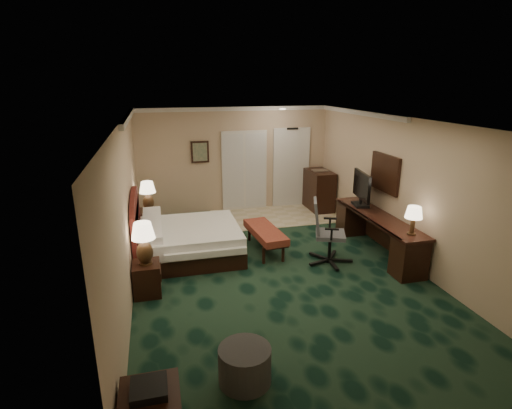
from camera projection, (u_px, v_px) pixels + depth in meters
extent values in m
cube|color=black|center=(275.00, 269.00, 7.35)|extent=(5.00, 7.50, 0.00)
cube|color=white|center=(278.00, 121.00, 6.55)|extent=(5.00, 7.50, 0.00)
cube|color=#D0B095|center=(235.00, 160.00, 10.42)|extent=(5.00, 0.00, 2.70)
cube|color=#D0B095|center=(402.00, 318.00, 3.47)|extent=(5.00, 0.00, 2.70)
cube|color=#D0B095|center=(127.00, 210.00, 6.36)|extent=(0.00, 7.50, 2.70)
cube|color=#D0B095|center=(403.00, 190.00, 7.53)|extent=(0.00, 7.50, 2.70)
cube|color=#C4B589|center=(276.00, 216.00, 10.24)|extent=(3.20, 1.70, 0.01)
cube|color=silver|center=(291.00, 168.00, 10.84)|extent=(1.02, 0.06, 2.18)
cube|color=silver|center=(244.00, 171.00, 10.53)|extent=(1.20, 0.06, 2.10)
cube|color=#43624D|center=(200.00, 152.00, 10.10)|extent=(0.45, 0.06, 0.55)
cube|color=white|center=(385.00, 173.00, 8.02)|extent=(0.05, 0.95, 0.75)
cube|color=white|center=(190.00, 241.00, 7.86)|extent=(1.91, 1.77, 0.60)
cube|color=black|center=(147.00, 279.00, 6.45)|extent=(0.43, 0.49, 0.53)
cube|color=black|center=(149.00, 223.00, 8.92)|extent=(0.46, 0.53, 0.58)
cube|color=maroon|center=(265.00, 239.00, 8.11)|extent=(0.61, 1.43, 0.47)
cylinder|color=#313132|center=(245.00, 365.00, 4.56)|extent=(0.71, 0.71, 0.44)
cube|color=black|center=(377.00, 234.00, 7.98)|extent=(0.58, 2.69, 0.78)
cube|color=black|center=(361.00, 189.00, 8.40)|extent=(0.24, 0.94, 0.73)
cube|color=black|center=(319.00, 190.00, 10.66)|extent=(0.55, 1.00, 1.05)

